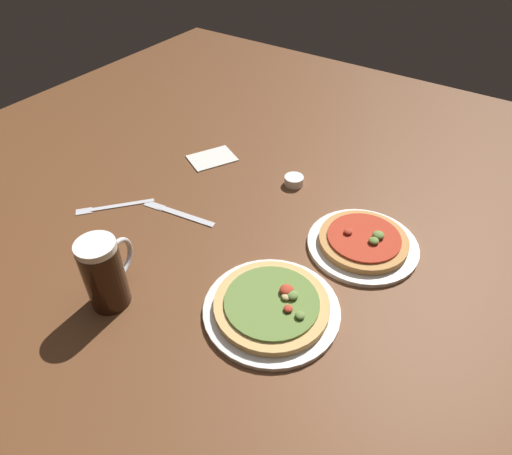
# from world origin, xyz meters

# --- Properties ---
(ground_plane) EXTENTS (2.40, 2.40, 0.03)m
(ground_plane) POSITION_xyz_m (0.00, 0.00, -0.01)
(ground_plane) COLOR brown
(pizza_plate_near) EXTENTS (0.30, 0.30, 0.05)m
(pizza_plate_near) POSITION_xyz_m (0.17, -0.19, 0.02)
(pizza_plate_near) COLOR silver
(pizza_plate_near) RESTS_ON ground_plane
(pizza_plate_far) EXTENTS (0.28, 0.28, 0.05)m
(pizza_plate_far) POSITION_xyz_m (0.25, 0.11, 0.02)
(pizza_plate_far) COLOR silver
(pizza_plate_far) RESTS_ON ground_plane
(beer_mug_dark) EXTENTS (0.09, 0.15, 0.17)m
(beer_mug_dark) POSITION_xyz_m (-0.14, -0.36, 0.09)
(beer_mug_dark) COLOR black
(beer_mug_dark) RESTS_ON ground_plane
(ramekin_sauce) EXTENTS (0.06, 0.06, 0.03)m
(ramekin_sauce) POSITION_xyz_m (-0.03, 0.25, 0.01)
(ramekin_sauce) COLOR white
(ramekin_sauce) RESTS_ON ground_plane
(napkin_folded) EXTENTS (0.16, 0.17, 0.01)m
(napkin_folded) POSITION_xyz_m (-0.32, 0.22, 0.00)
(napkin_folded) COLOR silver
(napkin_folded) RESTS_ON ground_plane
(fork_left) EXTENTS (0.15, 0.17, 0.01)m
(fork_left) POSITION_xyz_m (-0.39, -0.13, 0.00)
(fork_left) COLOR silver
(fork_left) RESTS_ON ground_plane
(knife_right) EXTENTS (0.22, 0.05, 0.01)m
(knife_right) POSITION_xyz_m (-0.22, -0.05, 0.00)
(knife_right) COLOR silver
(knife_right) RESTS_ON ground_plane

